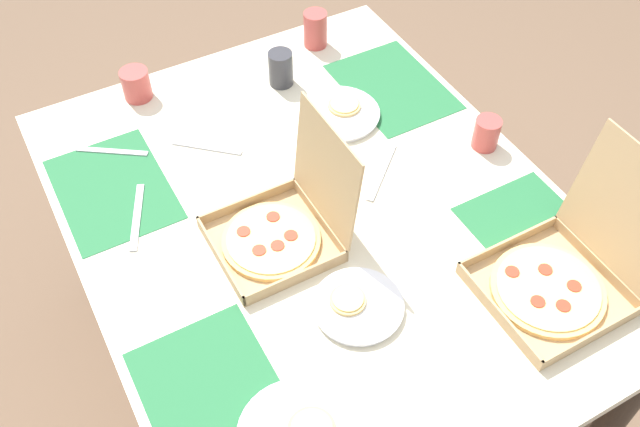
{
  "coord_description": "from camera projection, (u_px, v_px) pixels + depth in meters",
  "views": [
    {
      "loc": [
        0.97,
        -0.54,
        2.04
      ],
      "look_at": [
        0.0,
        0.0,
        0.75
      ],
      "focal_mm": 39.53,
      "sensor_mm": 36.0,
      "label": 1
    }
  ],
  "objects": [
    {
      "name": "plate_far_right",
      "position": [
        357.0,
        306.0,
        1.52
      ],
      "size": [
        0.2,
        0.2,
        0.03
      ],
      "color": "white",
      "rests_on": "dining_table"
    },
    {
      "name": "placemat_far_right",
      "position": [
        541.0,
        239.0,
        1.65
      ],
      "size": [
        0.36,
        0.26,
        0.0
      ],
      "primitive_type": "cube",
      "color": "#236638",
      "rests_on": "dining_table"
    },
    {
      "name": "cup_dark",
      "position": [
        315.0,
        29.0,
        2.11
      ],
      "size": [
        0.07,
        0.07,
        0.11
      ],
      "primitive_type": "cylinder",
      "color": "#BF4742",
      "rests_on": "dining_table"
    },
    {
      "name": "placemat_far_left",
      "position": [
        393.0,
        86.0,
        2.02
      ],
      "size": [
        0.36,
        0.26,
        0.0
      ],
      "primitive_type": "cube",
      "color": "#236638",
      "rests_on": "dining_table"
    },
    {
      "name": "knife_by_far_left",
      "position": [
        382.0,
        172.0,
        1.79
      ],
      "size": [
        0.15,
        0.17,
        0.0
      ],
      "primitive_type": "cube",
      "rotation": [
        0.0,
        0.0,
        2.29
      ],
      "color": "#B7B7BC",
      "rests_on": "dining_table"
    },
    {
      "name": "fork_by_far_right",
      "position": [
        112.0,
        151.0,
        1.84
      ],
      "size": [
        0.12,
        0.17,
        0.0
      ],
      "primitive_type": "cube",
      "rotation": [
        0.0,
        0.0,
        4.11
      ],
      "color": "#B7B7BC",
      "rests_on": "dining_table"
    },
    {
      "name": "pizza_box_corner_right",
      "position": [
        283.0,
        226.0,
        1.62
      ],
      "size": [
        0.26,
        0.29,
        0.3
      ],
      "color": "tan",
      "rests_on": "dining_table"
    },
    {
      "name": "pizza_box_center",
      "position": [
        565.0,
        273.0,
        1.53
      ],
      "size": [
        0.29,
        0.34,
        0.32
      ],
      "color": "tan",
      "rests_on": "dining_table"
    },
    {
      "name": "cup_clear_left",
      "position": [
        136.0,
        84.0,
        1.95
      ],
      "size": [
        0.08,
        0.08,
        0.09
      ],
      "primitive_type": "cylinder",
      "color": "#BF4742",
      "rests_on": "dining_table"
    },
    {
      "name": "placemat_near_left",
      "position": [
        113.0,
        189.0,
        1.75
      ],
      "size": [
        0.36,
        0.26,
        0.0
      ],
      "primitive_type": "cube",
      "color": "#236638",
      "rests_on": "dining_table"
    },
    {
      "name": "plate_middle",
      "position": [
        339.0,
        113.0,
        1.93
      ],
      "size": [
        0.22,
        0.22,
        0.03
      ],
      "color": "white",
      "rests_on": "dining_table"
    },
    {
      "name": "cup_spare",
      "position": [
        486.0,
        133.0,
        1.83
      ],
      "size": [
        0.07,
        0.07,
        0.09
      ],
      "primitive_type": "cylinder",
      "color": "#BF4742",
      "rests_on": "dining_table"
    },
    {
      "name": "fork_by_near_right",
      "position": [
        207.0,
        147.0,
        1.85
      ],
      "size": [
        0.14,
        0.15,
        0.0
      ],
      "primitive_type": "cube",
      "rotation": [
        0.0,
        0.0,
        3.98
      ],
      "color": "#B7B7BC",
      "rests_on": "dining_table"
    },
    {
      "name": "dining_table",
      "position": [
        320.0,
        239.0,
        1.78
      ],
      "size": [
        1.42,
        1.13,
        0.75
      ],
      "color": "#3F3328",
      "rests_on": "ground_plane"
    },
    {
      "name": "ground_plane",
      "position": [
        320.0,
        365.0,
        2.27
      ],
      "size": [
        6.0,
        6.0,
        0.0
      ],
      "primitive_type": "plane",
      "color": "brown"
    },
    {
      "name": "cup_clear_right",
      "position": [
        281.0,
        68.0,
        1.99
      ],
      "size": [
        0.07,
        0.07,
        0.1
      ],
      "primitive_type": "cylinder",
      "color": "#333338",
      "rests_on": "dining_table"
    },
    {
      "name": "knife_by_near_left",
      "position": [
        137.0,
        217.0,
        1.69
      ],
      "size": [
        0.2,
        0.1,
        0.0
      ],
      "primitive_type": "cube",
      "rotation": [
        0.0,
        0.0,
        2.72
      ],
      "color": "#B7B7BC",
      "rests_on": "dining_table"
    },
    {
      "name": "placemat_near_right",
      "position": [
        215.0,
        398.0,
        1.39
      ],
      "size": [
        0.36,
        0.26,
        0.0
      ],
      "primitive_type": "cube",
      "color": "#236638",
      "rests_on": "dining_table"
    }
  ]
}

